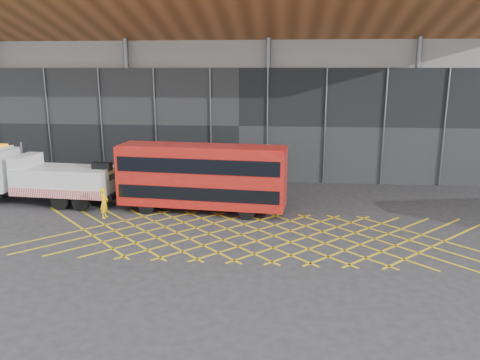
# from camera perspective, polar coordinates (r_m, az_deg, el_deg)

# --- Properties ---
(ground_plane) EXTENTS (120.00, 120.00, 0.00)m
(ground_plane) POSITION_cam_1_polar(r_m,az_deg,el_deg) (23.53, -7.69, -6.38)
(ground_plane) COLOR #29292C
(road_markings) EXTENTS (24.76, 7.16, 0.01)m
(road_markings) POSITION_cam_1_polar(r_m,az_deg,el_deg) (22.98, 2.15, -6.73)
(road_markings) COLOR yellow
(road_markings) RESTS_ON ground_plane
(construction_building) EXTENTS (55.00, 23.97, 18.00)m
(construction_building) POSITION_cam_1_polar(r_m,az_deg,el_deg) (40.10, 0.76, 14.87)
(construction_building) COLOR gray
(construction_building) RESTS_ON ground_plane
(recovery_truck) EXTENTS (10.22, 3.11, 3.55)m
(recovery_truck) POSITION_cam_1_polar(r_m,az_deg,el_deg) (30.39, -23.38, 0.35)
(recovery_truck) COLOR black
(recovery_truck) RESTS_ON ground_plane
(bus_towed) EXTENTS (9.55, 3.02, 3.82)m
(bus_towed) POSITION_cam_1_polar(r_m,az_deg,el_deg) (26.19, -4.71, 0.56)
(bus_towed) COLOR #AD140F
(bus_towed) RESTS_ON ground_plane
(worker) EXTENTS (0.42, 0.63, 1.69)m
(worker) POSITION_cam_1_polar(r_m,az_deg,el_deg) (26.41, -16.24, -2.68)
(worker) COLOR yellow
(worker) RESTS_ON ground_plane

